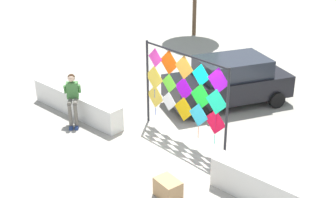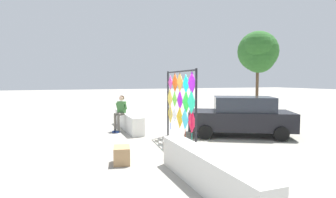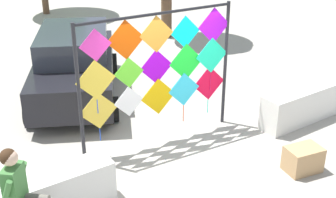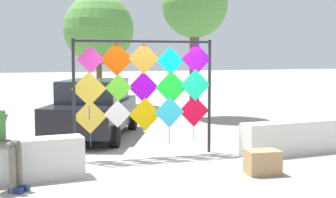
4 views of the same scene
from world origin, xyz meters
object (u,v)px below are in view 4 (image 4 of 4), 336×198
Objects in this scene: kite_display_rack at (146,86)px; tree_palm_like at (196,5)px; seated_vendor at (0,134)px; tree_broadleaf at (98,29)px; parked_car at (93,108)px; cardboard_box_large at (263,162)px.

tree_palm_like reaches higher than kite_display_rack.
seated_vendor is 0.31× the size of tree_broadleaf.
parked_car is (-0.49, 2.95, -0.79)m from kite_display_rack.
cardboard_box_large is (2.01, -5.35, -0.59)m from parked_car.
parked_car is 6.22m from tree_palm_like.
tree_broadleaf is 6.01m from tree_palm_like.
cardboard_box_large is at bearing -107.44° from tree_palm_like.
cardboard_box_large is (1.52, -2.40, -1.38)m from kite_display_rack.
parked_car is at bearing 99.50° from kite_display_rack.
tree_palm_like reaches higher than parked_car.
tree_palm_like reaches higher than cardboard_box_large.
kite_display_rack is 3.60m from seated_vendor.
kite_display_rack reaches higher than parked_car.
cardboard_box_large is 9.27m from tree_palm_like.
parked_car is at bearing -105.49° from tree_broadleaf.
parked_car reaches higher than seated_vendor.
kite_display_rack is 11.45m from tree_broadleaf.
kite_display_rack is 0.63× the size of tree_broadleaf.
cardboard_box_large is 0.12× the size of tree_palm_like.
tree_broadleaf is (2.27, 8.20, 2.73)m from parked_car.
parked_car is at bearing 110.60° from cardboard_box_large.
seated_vendor is 2.55× the size of cardboard_box_large.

